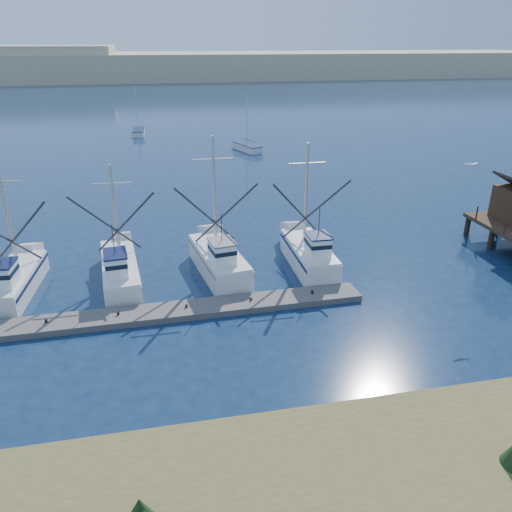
{
  "coord_description": "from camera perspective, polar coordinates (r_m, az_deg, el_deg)",
  "views": [
    {
      "loc": [
        -6.96,
        -20.27,
        15.28
      ],
      "look_at": [
        -1.14,
        8.0,
        2.71
      ],
      "focal_mm": 35.0,
      "sensor_mm": 36.0,
      "label": 1
    }
  ],
  "objects": [
    {
      "name": "flying_gull",
      "position": [
        34.56,
        23.3,
        9.61
      ],
      "size": [
        0.95,
        0.17,
        0.17
      ],
      "color": "white",
      "rests_on": "ground"
    },
    {
      "name": "ground",
      "position": [
        26.33,
        6.09,
        -12.11
      ],
      "size": [
        500.0,
        500.0,
        0.0
      ],
      "primitive_type": "plane",
      "color": "#0C2038",
      "rests_on": "ground"
    },
    {
      "name": "floating_dock",
      "position": [
        30.73,
        -15.42,
        -6.8
      ],
      "size": [
        30.01,
        2.63,
        0.4
      ],
      "primitive_type": "cube",
      "rotation": [
        0.0,
        0.0,
        0.02
      ],
      "color": "#5E5954",
      "rests_on": "ground"
    },
    {
      "name": "sailboat_near",
      "position": [
        75.92,
        -1.02,
        12.3
      ],
      "size": [
        3.71,
        6.17,
        8.1
      ],
      "rotation": [
        0.0,
        0.0,
        0.35
      ],
      "color": "silver",
      "rests_on": "ground"
    },
    {
      "name": "trawler_fleet",
      "position": [
        34.72,
        -14.32,
        -1.55
      ],
      "size": [
        28.58,
        8.6,
        9.46
      ],
      "color": "silver",
      "rests_on": "ground"
    },
    {
      "name": "dune_ridge",
      "position": [
        230.61,
        -10.57,
        20.62
      ],
      "size": [
        360.0,
        60.0,
        10.0
      ],
      "primitive_type": "cube",
      "color": "tan",
      "rests_on": "ground"
    },
    {
      "name": "sailboat_far",
      "position": [
        91.53,
        -13.24,
        13.64
      ],
      "size": [
        2.03,
        6.36,
        8.1
      ],
      "rotation": [
        0.0,
        0.0,
        -0.03
      ],
      "color": "silver",
      "rests_on": "ground"
    }
  ]
}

